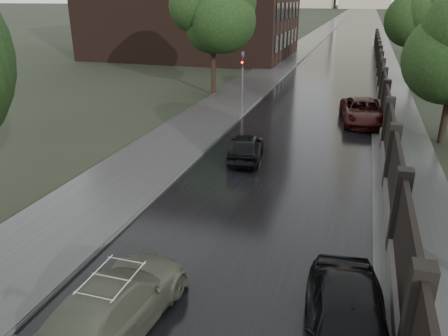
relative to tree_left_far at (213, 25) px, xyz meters
The scene contains 11 objects.
road 160.29m from the tree_left_far, 87.14° to the left, with size 8.00×420.00×0.02m, color black.
sidewalk_left 160.10m from the tree_left_far, 89.28° to the left, with size 4.00×420.00×0.16m, color #2D2D2D.
verge_right 160.65m from the tree_left_far, 85.18° to the left, with size 3.00×420.00×0.08m, color #2D2D2D.
fence_right 13.44m from the tree_left_far, ahead, with size 0.45×75.72×2.70m.
tree_left_far is the anchor object (origin of this frame).
tree_right_c 18.45m from the tree_left_far, 32.83° to the left, with size 4.08×4.08×7.01m.
traffic_light 6.84m from the tree_left_far, 53.53° to the right, with size 0.16×0.32×4.00m.
volga_sedan 26.67m from the tree_left_far, 76.35° to the right, with size 1.92×4.73×1.37m, color #505343.
hatchback_left 15.59m from the tree_left_far, 65.41° to the right, with size 1.50×3.73×1.27m, color black.
car_right_near 27.64m from the tree_left_far, 65.29° to the right, with size 1.84×4.57×1.56m, color black.
car_right_far 13.34m from the tree_left_far, 24.74° to the right, with size 2.43×5.27×1.47m, color black.
Camera 1 is at (3.08, -2.63, 7.32)m, focal length 35.00 mm.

